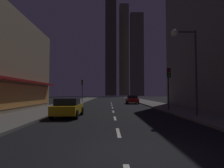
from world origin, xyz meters
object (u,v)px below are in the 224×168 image
object	(u,v)px
car_parked_near	(68,107)
car_parked_far	(132,99)
traffic_light_far_left	(82,86)
street_lamp_right	(185,51)
fire_hydrant_far_left	(73,102)
traffic_light_near_right	(169,80)

from	to	relation	value
car_parked_near	car_parked_far	bearing A→B (deg)	69.20
traffic_light_far_left	street_lamp_right	size ratio (longest dim) A/B	0.64
car_parked_far	traffic_light_far_left	distance (m)	9.90
car_parked_far	street_lamp_right	size ratio (longest dim) A/B	0.64
car_parked_near	car_parked_far	xyz separation A→B (m)	(7.20, 18.96, 0.00)
car_parked_far	fire_hydrant_far_left	xyz separation A→B (m)	(-9.50, -4.24, -0.29)
fire_hydrant_far_left	street_lamp_right	bearing A→B (deg)	-53.41
traffic_light_near_right	street_lamp_right	world-z (taller)	street_lamp_right
car_parked_near	traffic_light_far_left	distance (m)	22.21
fire_hydrant_far_left	traffic_light_near_right	distance (m)	15.80
traffic_light_near_right	car_parked_far	bearing A→B (deg)	97.30
fire_hydrant_far_left	traffic_light_far_left	size ratio (longest dim) A/B	0.16
fire_hydrant_far_left	car_parked_far	bearing A→B (deg)	24.03
fire_hydrant_far_left	street_lamp_right	xyz separation A→B (m)	(11.28, -15.19, 4.61)
street_lamp_right	car_parked_near	bearing A→B (deg)	176.98
car_parked_near	fire_hydrant_far_left	xyz separation A→B (m)	(-2.30, 14.72, -0.29)
fire_hydrant_far_left	traffic_light_near_right	bearing A→B (deg)	-42.90
traffic_light_near_right	car_parked_near	bearing A→B (deg)	-155.61
fire_hydrant_far_left	traffic_light_far_left	world-z (taller)	traffic_light_far_left
traffic_light_near_right	traffic_light_far_left	xyz separation A→B (m)	(-11.00, 17.87, 0.00)
car_parked_near	street_lamp_right	distance (m)	9.98
traffic_light_near_right	street_lamp_right	distance (m)	4.97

